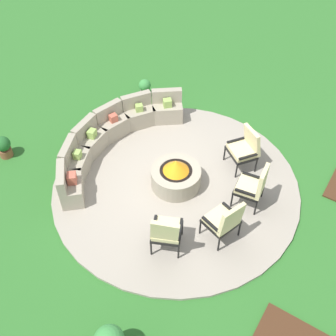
% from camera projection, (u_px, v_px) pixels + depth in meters
% --- Properties ---
extents(ground_plane, '(24.00, 24.00, 0.00)m').
position_uv_depth(ground_plane, '(176.00, 186.00, 9.09)').
color(ground_plane, '#2D6B28').
extents(patio_circle, '(5.35, 5.35, 0.06)m').
position_uv_depth(patio_circle, '(176.00, 185.00, 9.07)').
color(patio_circle, '#9E9384').
rests_on(patio_circle, ground_plane).
extents(fire_pit, '(1.07, 1.07, 0.71)m').
position_uv_depth(fire_pit, '(176.00, 175.00, 8.85)').
color(fire_pit, '#9E937F').
rests_on(fire_pit, patio_circle).
extents(curved_stone_bench, '(4.04, 1.53, 0.81)m').
position_uv_depth(curved_stone_bench, '(111.00, 137.00, 9.61)').
color(curved_stone_bench, '#9E937F').
rests_on(curved_stone_bench, patio_circle).
extents(lounge_chair_front_left, '(0.77, 0.75, 1.08)m').
position_uv_depth(lounge_chair_front_left, '(166.00, 231.00, 7.53)').
color(lounge_chair_front_left, black).
rests_on(lounge_chair_front_left, patio_circle).
extents(lounge_chair_front_right, '(0.73, 0.71, 1.03)m').
position_uv_depth(lounge_chair_front_right, '(225.00, 220.00, 7.71)').
color(lounge_chair_front_right, black).
rests_on(lounge_chair_front_right, patio_circle).
extents(lounge_chair_back_left, '(0.63, 0.61, 1.05)m').
position_uv_depth(lounge_chair_back_left, '(254.00, 185.00, 8.30)').
color(lounge_chair_back_left, black).
rests_on(lounge_chair_back_left, patio_circle).
extents(lounge_chair_back_right, '(0.79, 0.83, 1.02)m').
position_uv_depth(lounge_chair_back_right, '(245.00, 147.00, 9.07)').
color(lounge_chair_back_right, black).
rests_on(lounge_chair_back_right, patio_circle).
extents(potted_plant_0, '(0.32, 0.32, 0.51)m').
position_uv_depth(potted_plant_0, '(145.00, 87.00, 11.15)').
color(potted_plant_0, '#605B56').
rests_on(potted_plant_0, ground_plane).
extents(potted_plant_2, '(0.35, 0.35, 0.55)m').
position_uv_depth(potted_plant_2, '(4.00, 146.00, 9.54)').
color(potted_plant_2, brown).
rests_on(potted_plant_2, ground_plane).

